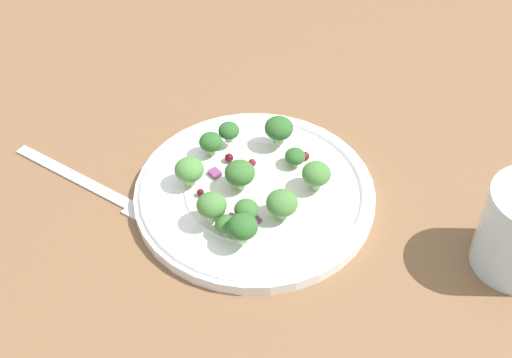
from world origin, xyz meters
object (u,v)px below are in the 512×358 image
Objects in this scene: broccoli_floret_0 at (240,173)px; plate at (256,192)px; fork at (95,187)px; broccoli_floret_2 at (295,157)px; broccoli_floret_1 at (189,170)px.

plate is at bearing 155.48° from broccoli_floret_0.
fork is (15.05, -6.29, -0.61)cm from plate.
plate is 11.27× the size of broccoli_floret_2.
broccoli_floret_2 is (-10.70, 0.72, -0.64)cm from broccoli_floret_1.
fork is (9.11, -3.59, -2.91)cm from broccoli_floret_1.
fork is at bearing -22.68° from plate.
broccoli_floret_0 reaches higher than plate.
plate is 2.88cm from broccoli_floret_0.
fork is (19.81, -4.31, -2.27)cm from broccoli_floret_2.
fork is (13.62, -5.64, -3.03)cm from broccoli_floret_0.
broccoli_floret_1 is 0.19× the size of fork.
broccoli_floret_1 reaches higher than fork.
plate is at bearing 155.55° from broccoli_floret_1.
broccoli_floret_1 is (4.51, -2.05, -0.12)cm from broccoli_floret_0.
broccoli_floret_0 is at bearing 157.51° from fork.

